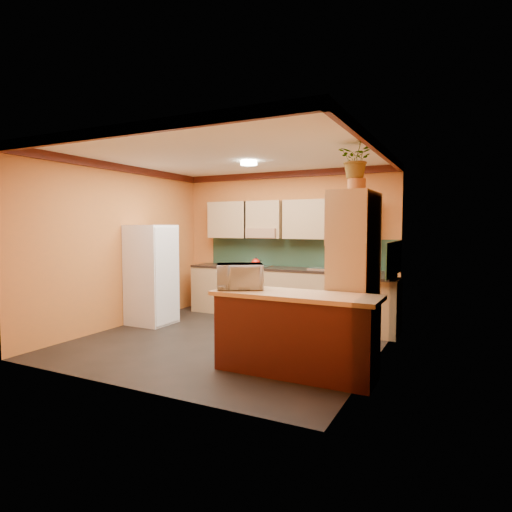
{
  "coord_description": "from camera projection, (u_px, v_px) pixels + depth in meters",
  "views": [
    {
      "loc": [
        3.11,
        -5.37,
        1.68
      ],
      "look_at": [
        0.2,
        0.45,
        1.22
      ],
      "focal_mm": 30.0,
      "sensor_mm": 36.0,
      "label": 1
    }
  ],
  "objects": [
    {
      "name": "room_shell",
      "position": [
        240.0,
        199.0,
        6.4
      ],
      "size": [
        4.24,
        4.24,
        2.72
      ],
      "color": "black",
      "rests_on": "ground"
    },
    {
      "name": "base_cabinets_back",
      "position": [
        283.0,
        294.0,
        7.84
      ],
      "size": [
        3.65,
        0.6,
        0.88
      ],
      "primitive_type": "cube",
      "color": "#A87A58",
      "rests_on": "ground"
    },
    {
      "name": "countertop_back",
      "position": [
        283.0,
        269.0,
        7.81
      ],
      "size": [
        3.65,
        0.62,
        0.04
      ],
      "primitive_type": "cube",
      "color": "black",
      "rests_on": "base_cabinets_back"
    },
    {
      "name": "stove",
      "position": [
        252.0,
        291.0,
        8.12
      ],
      "size": [
        0.58,
        0.58,
        0.91
      ],
      "primitive_type": "cube",
      "color": "black",
      "rests_on": "ground"
    },
    {
      "name": "kettle",
      "position": [
        256.0,
        262.0,
        7.99
      ],
      "size": [
        0.2,
        0.2,
        0.18
      ],
      "primitive_type": null,
      "rotation": [
        0.0,
        0.0,
        -0.23
      ],
      "color": "red",
      "rests_on": "stove"
    },
    {
      "name": "sink",
      "position": [
        324.0,
        269.0,
        7.46
      ],
      "size": [
        0.48,
        0.4,
        0.03
      ],
      "primitive_type": "cube",
      "color": "silver",
      "rests_on": "countertop_back"
    },
    {
      "name": "base_cabinets_right",
      "position": [
        372.0,
        306.0,
        6.61
      ],
      "size": [
        0.6,
        0.8,
        0.88
      ],
      "primitive_type": "cube",
      "color": "#A87A58",
      "rests_on": "ground"
    },
    {
      "name": "countertop_right",
      "position": [
        373.0,
        277.0,
        6.58
      ],
      "size": [
        0.62,
        0.8,
        0.04
      ],
      "primitive_type": "cube",
      "color": "black",
      "rests_on": "base_cabinets_right"
    },
    {
      "name": "fridge",
      "position": [
        151.0,
        275.0,
        7.32
      ],
      "size": [
        0.68,
        0.66,
        1.7
      ],
      "primitive_type": "cube",
      "color": "white",
      "rests_on": "ground"
    },
    {
      "name": "pantry",
      "position": [
        354.0,
        277.0,
        5.29
      ],
      "size": [
        0.48,
        0.9,
        2.1
      ],
      "primitive_type": "cube",
      "color": "#A87A58",
      "rests_on": "ground"
    },
    {
      "name": "fern_pot",
      "position": [
        357.0,
        185.0,
        5.25
      ],
      "size": [
        0.22,
        0.22,
        0.16
      ],
      "primitive_type": "cylinder",
      "color": "#995225",
      "rests_on": "pantry"
    },
    {
      "name": "fern",
      "position": [
        357.0,
        159.0,
        5.23
      ],
      "size": [
        0.47,
        0.42,
        0.48
      ],
      "primitive_type": "imported",
      "rotation": [
        0.0,
        0.0,
        -0.11
      ],
      "color": "#A87A58",
      "rests_on": "fern_pot"
    },
    {
      "name": "breakfast_bar",
      "position": [
        295.0,
        336.0,
        4.83
      ],
      "size": [
        1.8,
        0.55,
        0.88
      ],
      "primitive_type": "cube",
      "color": "#43100F",
      "rests_on": "ground"
    },
    {
      "name": "bar_top",
      "position": [
        295.0,
        295.0,
        4.8
      ],
      "size": [
        1.9,
        0.65,
        0.05
      ],
      "primitive_type": "cube",
      "color": "tan",
      "rests_on": "breakfast_bar"
    },
    {
      "name": "microwave",
      "position": [
        240.0,
        276.0,
        5.11
      ],
      "size": [
        0.66,
        0.6,
        0.3
      ],
      "primitive_type": "imported",
      "rotation": [
        0.0,
        0.0,
        0.54
      ],
      "color": "white",
      "rests_on": "bar_top"
    }
  ]
}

